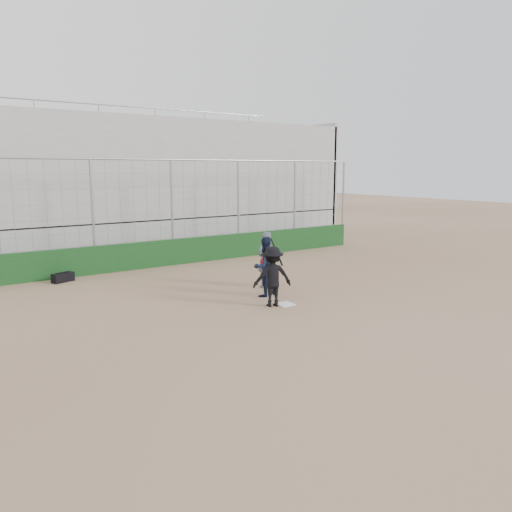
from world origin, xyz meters
TOP-DOWN VIEW (x-y plane):
  - ground at (0.00, 0.00)m, footprint 90.00×90.00m
  - home_plate at (0.00, 0.00)m, footprint 0.44×0.44m
  - backstop at (0.00, 7.00)m, footprint 18.10×0.25m
  - bleachers at (0.00, 11.95)m, footprint 20.25×6.70m
  - batter_at_plate at (-0.36, 0.10)m, footprint 1.20×0.93m
  - catcher_crouched at (0.09, 1.08)m, footprint 0.95×0.80m
  - umpire at (0.76, 1.98)m, footprint 0.68×0.48m
  - equipment_bag at (-4.29, 6.34)m, footprint 0.76×0.51m

SIDE VIEW (x-z plane):
  - ground at x=0.00m, z-range 0.00..0.00m
  - home_plate at x=0.00m, z-range 0.00..0.02m
  - equipment_bag at x=-4.29m, z-range -0.02..0.32m
  - catcher_crouched at x=0.09m, z-range 0.00..1.17m
  - umpire at x=0.76m, z-range 0.00..1.58m
  - batter_at_plate at x=-0.36m, z-range -0.08..1.72m
  - backstop at x=0.00m, z-range -1.06..2.98m
  - bleachers at x=0.00m, z-range -0.57..6.41m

